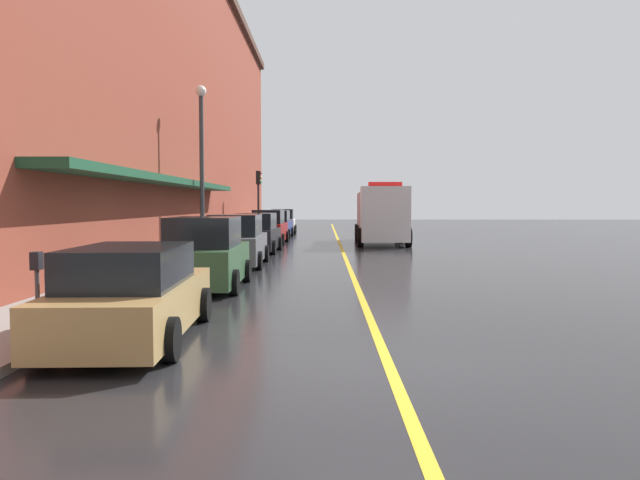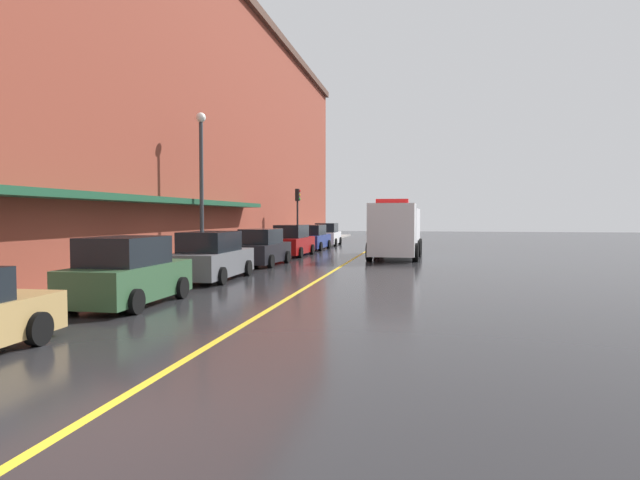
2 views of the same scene
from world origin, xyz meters
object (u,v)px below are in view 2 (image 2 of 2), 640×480
object	(u,v)px
parked_car_4	(292,242)
traffic_light_near	(298,206)
parking_meter_3	(235,244)
parked_car_1	(128,273)
parked_car_3	(262,248)
parking_meter_0	(232,244)
parked_car_2	(212,257)
parked_car_6	(327,235)
parked_car_5	(312,238)
box_truck	(396,230)
street_lamp_left	(201,173)
parking_meter_2	(300,234)

from	to	relation	value
parked_car_4	traffic_light_near	xyz separation A→B (m)	(-1.31, 6.88, 2.27)
parking_meter_3	parked_car_1	bearing A→B (deg)	-83.67
parked_car_3	parking_meter_0	size ratio (longest dim) A/B	3.32
parked_car_1	parking_meter_0	size ratio (longest dim) A/B	3.19
parked_car_2	parking_meter_0	world-z (taller)	parked_car_2
parked_car_6	traffic_light_near	world-z (taller)	traffic_light_near
parked_car_4	parked_car_5	xyz separation A→B (m)	(-0.05, 6.17, -0.04)
box_truck	traffic_light_near	bearing A→B (deg)	-129.93
parked_car_2	street_lamp_left	xyz separation A→B (m)	(-1.92, 3.50, 3.54)
box_truck	street_lamp_left	xyz separation A→B (m)	(-8.28, -9.14, 2.80)
parked_car_6	traffic_light_near	size ratio (longest dim) A/B	1.02
parked_car_4	parked_car_3	bearing A→B (deg)	-178.50
parked_car_5	parked_car_1	bearing A→B (deg)	-179.02
parked_car_6	street_lamp_left	distance (m)	21.39
parking_meter_2	street_lamp_left	size ratio (longest dim) A/B	0.19
parked_car_3	parking_meter_0	distance (m)	1.52
parked_car_6	parking_meter_2	bearing A→B (deg)	161.27
parked_car_1	parked_car_2	world-z (taller)	parked_car_1
parked_car_2	parked_car_6	world-z (taller)	same
parked_car_1	parked_car_4	size ratio (longest dim) A/B	0.87
parked_car_4	parking_meter_0	bearing A→B (deg)	169.78
parked_car_5	parking_meter_3	size ratio (longest dim) A/B	3.66
parked_car_6	parking_meter_0	world-z (taller)	parked_car_6
parked_car_6	box_truck	size ratio (longest dim) A/B	0.52
parked_car_1	parked_car_4	distance (m)	18.43
parked_car_4	box_truck	xyz separation A→B (m)	(6.30, 0.17, 0.72)
parked_car_4	traffic_light_near	distance (m)	7.37
parked_car_5	parking_meter_2	distance (m)	2.11
parked_car_1	traffic_light_near	distance (m)	25.44
parked_car_6	traffic_light_near	xyz separation A→B (m)	(-1.28, -5.14, 2.30)
parked_car_1	parked_car_3	distance (m)	12.14
parking_meter_2	traffic_light_near	size ratio (longest dim) A/B	0.31
parked_car_2	parking_meter_2	distance (m)	20.32
parked_car_3	traffic_light_near	world-z (taller)	traffic_light_near
parked_car_6	parking_meter_2	distance (m)	4.44
parked_car_6	parking_meter_3	xyz separation A→B (m)	(-1.35, -18.36, 0.20)
parked_car_1	parking_meter_3	xyz separation A→B (m)	(-1.34, 12.09, 0.19)
parked_car_6	traffic_light_near	bearing A→B (deg)	164.92
parked_car_4	parking_meter_3	bearing A→B (deg)	168.96
parked_car_2	parked_car_5	world-z (taller)	parked_car_2
parked_car_1	parked_car_2	distance (m)	5.95
parked_car_2	parked_car_5	size ratio (longest dim) A/B	0.99
parked_car_1	traffic_light_near	xyz separation A→B (m)	(-1.28, 25.31, 2.28)
parked_car_1	parked_car_3	size ratio (longest dim) A/B	0.96
parked_car_1	parked_car_4	world-z (taller)	parked_car_4
parked_car_1	parking_meter_3	world-z (taller)	parked_car_1
box_truck	parking_meter_2	bearing A→B (deg)	-133.36
parked_car_6	street_lamp_left	world-z (taller)	street_lamp_left
parking_meter_3	traffic_light_near	bearing A→B (deg)	89.73
parked_car_2	parked_car_3	world-z (taller)	parked_car_2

